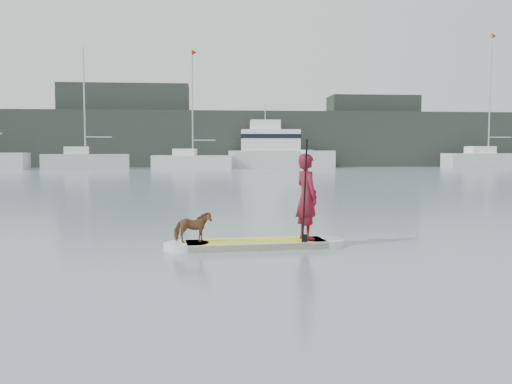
{
  "coord_description": "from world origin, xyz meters",
  "views": [
    {
      "loc": [
        -1.66,
        -10.36,
        1.74
      ],
      "look_at": [
        -0.69,
        -0.24,
        1.0
      ],
      "focal_mm": 40.0,
      "sensor_mm": 36.0,
      "label": 1
    }
  ],
  "objects": [
    {
      "name": "shore_building_west",
      "position": [
        -10.0,
        54.0,
        4.5
      ],
      "size": [
        14.0,
        4.0,
        9.0
      ],
      "primitive_type": "cube",
      "color": "black",
      "rests_on": "ground"
    },
    {
      "name": "paddle",
      "position": [
        0.15,
        -0.48,
        0.8
      ],
      "size": [
        0.1,
        0.3,
        2.0
      ],
      "rotation": [
        0.0,
        0.0,
        0.09
      ],
      "color": "black",
      "rests_on": "ground"
    },
    {
      "name": "shore_mass",
      "position": [
        0.0,
        53.0,
        3.0
      ],
      "size": [
        90.0,
        6.0,
        6.0
      ],
      "primitive_type": "cube",
      "color": "black",
      "rests_on": "ground"
    },
    {
      "name": "dog",
      "position": [
        -1.82,
        -0.34,
        0.39
      ],
      "size": [
        0.69,
        0.41,
        0.54
      ],
      "primitive_type": "imported",
      "rotation": [
        0.0,
        0.0,
        1.77
      ],
      "color": "brown",
      "rests_on": "paddleboard"
    },
    {
      "name": "sailboat_f",
      "position": [
        28.23,
        46.87,
        0.94
      ],
      "size": [
        9.38,
        3.14,
        13.88
      ],
      "rotation": [
        0.0,
        0.0,
        0.04
      ],
      "color": "silver",
      "rests_on": "ground"
    },
    {
      "name": "white_cap",
      "position": [
        0.25,
        -0.15,
        1.72
      ],
      "size": [
        0.22,
        0.22,
        0.07
      ],
      "primitive_type": "cylinder",
      "color": "silver",
      "rests_on": "paddler"
    },
    {
      "name": "shore_building_east",
      "position": [
        18.0,
        54.0,
        4.0
      ],
      "size": [
        10.0,
        4.0,
        8.0
      ],
      "primitive_type": "cube",
      "color": "black",
      "rests_on": "ground"
    },
    {
      "name": "sailboat_d",
      "position": [
        -2.55,
        45.51,
        0.82
      ],
      "size": [
        8.02,
        3.47,
        11.43
      ],
      "rotation": [
        0.0,
        0.0,
        -0.14
      ],
      "color": "silver",
      "rests_on": "ground"
    },
    {
      "name": "paddler",
      "position": [
        0.25,
        -0.15,
        0.9
      ],
      "size": [
        0.52,
        0.65,
        1.56
      ],
      "primitive_type": "imported",
      "rotation": [
        0.0,
        0.0,
        1.87
      ],
      "color": "maroon",
      "rests_on": "paddleboard"
    },
    {
      "name": "sailboat_c",
      "position": [
        -12.62,
        44.79,
        0.84
      ],
      "size": [
        8.27,
        4.0,
        11.38
      ],
      "rotation": [
        0.0,
        0.0,
        0.18
      ],
      "color": "silver",
      "rests_on": "ground"
    },
    {
      "name": "paddleboard",
      "position": [
        -0.69,
        -0.24,
        0.06
      ],
      "size": [
        3.29,
        1.02,
        0.12
      ],
      "rotation": [
        0.0,
        0.0,
        0.09
      ],
      "color": "yellow",
      "rests_on": "ground"
    },
    {
      "name": "motor_yacht_a",
      "position": [
        5.97,
        47.66,
        1.81
      ],
      "size": [
        10.81,
        3.65,
        6.43
      ],
      "rotation": [
        0.0,
        0.0,
        -0.03
      ],
      "color": "silver",
      "rests_on": "ground"
    },
    {
      "name": "ground",
      "position": [
        0.0,
        0.0,
        0.0
      ],
      "size": [
        140.0,
        140.0,
        0.0
      ],
      "primitive_type": "plane",
      "color": "slate",
      "rests_on": "ground"
    }
  ]
}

